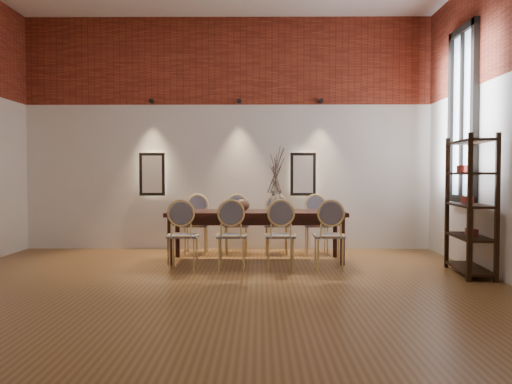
{
  "coord_description": "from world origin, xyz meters",
  "views": [
    {
      "loc": [
        0.56,
        -5.15,
        1.3
      ],
      "look_at": [
        0.5,
        1.88,
        1.05
      ],
      "focal_mm": 35.0,
      "sensor_mm": 36.0,
      "label": 1
    }
  ],
  "objects_px": {
    "chair_far_a": "(196,225)",
    "chair_far_b": "(236,225)",
    "chair_near_b": "(232,236)",
    "vase": "(276,201)",
    "book": "(237,210)",
    "shelving_rack": "(470,205)",
    "chair_near_d": "(329,236)",
    "chair_far_d": "(317,225)",
    "chair_near_a": "(183,235)",
    "chair_near_c": "(280,236)",
    "bowl": "(242,205)",
    "chair_far_c": "(276,225)",
    "dining_table": "(256,236)"
  },
  "relations": [
    {
      "from": "vase",
      "to": "book",
      "type": "xyz_separation_m",
      "value": [
        -0.59,
        0.03,
        -0.14
      ]
    },
    {
      "from": "chair_near_d",
      "to": "vase",
      "type": "relative_size",
      "value": 3.13
    },
    {
      "from": "chair_far_a",
      "to": "shelving_rack",
      "type": "bearing_deg",
      "value": 155.77
    },
    {
      "from": "chair_far_b",
      "to": "bowl",
      "type": "distance_m",
      "value": 0.85
    },
    {
      "from": "chair_near_b",
      "to": "chair_far_c",
      "type": "height_order",
      "value": "same"
    },
    {
      "from": "chair_far_c",
      "to": "vase",
      "type": "height_order",
      "value": "vase"
    },
    {
      "from": "chair_near_c",
      "to": "chair_far_b",
      "type": "relative_size",
      "value": 1.0
    },
    {
      "from": "bowl",
      "to": "chair_far_c",
      "type": "bearing_deg",
      "value": 54.29
    },
    {
      "from": "chair_near_a",
      "to": "chair_far_a",
      "type": "height_order",
      "value": "same"
    },
    {
      "from": "chair_far_a",
      "to": "book",
      "type": "xyz_separation_m",
      "value": [
        0.69,
        -0.67,
        0.3
      ]
    },
    {
      "from": "chair_near_b",
      "to": "chair_far_d",
      "type": "relative_size",
      "value": 1.0
    },
    {
      "from": "chair_far_b",
      "to": "chair_far_a",
      "type": "bearing_deg",
      "value": -0.0
    },
    {
      "from": "chair_near_d",
      "to": "chair_far_c",
      "type": "height_order",
      "value": "same"
    },
    {
      "from": "chair_near_d",
      "to": "book",
      "type": "height_order",
      "value": "chair_near_d"
    },
    {
      "from": "chair_near_b",
      "to": "chair_far_c",
      "type": "relative_size",
      "value": 1.0
    },
    {
      "from": "chair_far_a",
      "to": "shelving_rack",
      "type": "xyz_separation_m",
      "value": [
        3.77,
        -1.68,
        0.43
      ]
    },
    {
      "from": "chair_near_c",
      "to": "chair_far_b",
      "type": "distance_m",
      "value": 1.55
    },
    {
      "from": "chair_near_d",
      "to": "shelving_rack",
      "type": "relative_size",
      "value": 0.52
    },
    {
      "from": "chair_far_a",
      "to": "book",
      "type": "bearing_deg",
      "value": 135.83
    },
    {
      "from": "shelving_rack",
      "to": "chair_far_a",
      "type": "bearing_deg",
      "value": 160.97
    },
    {
      "from": "chair_far_b",
      "to": "chair_far_d",
      "type": "height_order",
      "value": "same"
    },
    {
      "from": "chair_far_c",
      "to": "book",
      "type": "bearing_deg",
      "value": 47.1
    },
    {
      "from": "chair_near_a",
      "to": "vase",
      "type": "distance_m",
      "value": 1.52
    },
    {
      "from": "dining_table",
      "to": "shelving_rack",
      "type": "height_order",
      "value": "shelving_rack"
    },
    {
      "from": "chair_near_c",
      "to": "bowl",
      "type": "height_order",
      "value": "chair_near_c"
    },
    {
      "from": "chair_far_c",
      "to": "shelving_rack",
      "type": "relative_size",
      "value": 0.52
    },
    {
      "from": "chair_near_a",
      "to": "shelving_rack",
      "type": "height_order",
      "value": "shelving_rack"
    },
    {
      "from": "chair_far_a",
      "to": "vase",
      "type": "distance_m",
      "value": 1.52
    },
    {
      "from": "chair_far_a",
      "to": "chair_far_b",
      "type": "xyz_separation_m",
      "value": [
        0.66,
        0.0,
        0.0
      ]
    },
    {
      "from": "dining_table",
      "to": "chair_near_d",
      "type": "distance_m",
      "value": 1.21
    },
    {
      "from": "chair_near_b",
      "to": "chair_near_c",
      "type": "relative_size",
      "value": 1.0
    },
    {
      "from": "chair_near_b",
      "to": "vase",
      "type": "xyz_separation_m",
      "value": [
        0.62,
        0.71,
        0.43
      ]
    },
    {
      "from": "chair_near_b",
      "to": "book",
      "type": "bearing_deg",
      "value": 87.38
    },
    {
      "from": "chair_near_c",
      "to": "book",
      "type": "height_order",
      "value": "chair_near_c"
    },
    {
      "from": "chair_far_d",
      "to": "bowl",
      "type": "relative_size",
      "value": 3.92
    },
    {
      "from": "chair_near_d",
      "to": "shelving_rack",
      "type": "xyz_separation_m",
      "value": [
        1.79,
        -0.28,
        0.43
      ]
    },
    {
      "from": "chair_near_b",
      "to": "chair_near_d",
      "type": "height_order",
      "value": "same"
    },
    {
      "from": "shelving_rack",
      "to": "book",
      "type": "bearing_deg",
      "value": 166.8
    },
    {
      "from": "chair_far_c",
      "to": "chair_far_d",
      "type": "distance_m",
      "value": 0.66
    },
    {
      "from": "chair_near_b",
      "to": "chair_near_d",
      "type": "relative_size",
      "value": 1.0
    },
    {
      "from": "chair_near_b",
      "to": "chair_far_b",
      "type": "bearing_deg",
      "value": 90.0
    },
    {
      "from": "chair_near_d",
      "to": "chair_far_a",
      "type": "xyz_separation_m",
      "value": [
        -1.98,
        1.4,
        0.0
      ]
    },
    {
      "from": "chair_far_c",
      "to": "vase",
      "type": "distance_m",
      "value": 0.82
    },
    {
      "from": "dining_table",
      "to": "chair_far_d",
      "type": "height_order",
      "value": "chair_far_d"
    },
    {
      "from": "chair_far_a",
      "to": "vase",
      "type": "relative_size",
      "value": 3.13
    },
    {
      "from": "chair_near_c",
      "to": "bowl",
      "type": "bearing_deg",
      "value": 129.88
    },
    {
      "from": "bowl",
      "to": "chair_far_d",
      "type": "bearing_deg",
      "value": 32.26
    },
    {
      "from": "chair_far_b",
      "to": "bowl",
      "type": "relative_size",
      "value": 3.92
    },
    {
      "from": "vase",
      "to": "book",
      "type": "height_order",
      "value": "vase"
    },
    {
      "from": "chair_near_b",
      "to": "chair_far_b",
      "type": "xyz_separation_m",
      "value": [
        -0.01,
        1.41,
        0.0
      ]
    }
  ]
}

